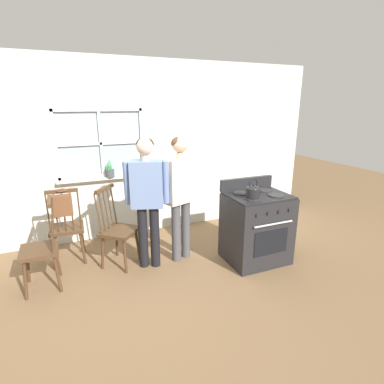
# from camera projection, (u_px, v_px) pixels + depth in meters

# --- Properties ---
(ground_plane) EXTENTS (16.00, 16.00, 0.00)m
(ground_plane) POSITION_uv_depth(u_px,v_px,m) (159.00, 273.00, 3.76)
(ground_plane) COLOR brown
(wall_back) EXTENTS (6.40, 0.16, 2.70)m
(wall_back) POSITION_uv_depth(u_px,v_px,m) (132.00, 151.00, 4.62)
(wall_back) COLOR silver
(wall_back) RESTS_ON ground_plane
(chair_by_window) EXTENTS (0.43, 0.42, 1.05)m
(chair_by_window) POSITION_uv_depth(u_px,v_px,m) (67.00, 229.00, 3.93)
(chair_by_window) COLOR #4C331E
(chair_by_window) RESTS_ON ground_plane
(chair_near_wall) EXTENTS (0.58, 0.58, 1.05)m
(chair_near_wall) POSITION_uv_depth(u_px,v_px,m) (118.00, 231.00, 3.86)
(chair_near_wall) COLOR #4C331E
(chair_near_wall) RESTS_ON ground_plane
(chair_center_cluster) EXTENTS (0.41, 0.43, 1.05)m
(chair_center_cluster) POSITION_uv_depth(u_px,v_px,m) (41.00, 250.00, 3.36)
(chair_center_cluster) COLOR #4C331E
(chair_center_cluster) RESTS_ON ground_plane
(person_elderly_left) EXTENTS (0.55, 0.32, 1.67)m
(person_elderly_left) POSITION_uv_depth(u_px,v_px,m) (147.00, 191.00, 3.66)
(person_elderly_left) COLOR black
(person_elderly_left) RESTS_ON ground_plane
(person_teen_center) EXTENTS (0.59, 0.34, 1.66)m
(person_teen_center) POSITION_uv_depth(u_px,v_px,m) (180.00, 188.00, 3.85)
(person_teen_center) COLOR #4C4C51
(person_teen_center) RESTS_ON ground_plane
(stove) EXTENTS (0.79, 0.68, 1.08)m
(stove) POSITION_uv_depth(u_px,v_px,m) (256.00, 227.00, 3.97)
(stove) COLOR #232326
(stove) RESTS_ON ground_plane
(kettle) EXTENTS (0.21, 0.17, 0.25)m
(kettle) POSITION_uv_depth(u_px,v_px,m) (253.00, 191.00, 3.63)
(kettle) COLOR black
(kettle) RESTS_ON stove
(potted_plant) EXTENTS (0.14, 0.14, 0.28)m
(potted_plant) POSITION_uv_depth(u_px,v_px,m) (110.00, 171.00, 4.48)
(potted_plant) COLOR #42474C
(potted_plant) RESTS_ON wall_back
(handbag) EXTENTS (0.22, 0.19, 0.31)m
(handbag) POSITION_uv_depth(u_px,v_px,m) (63.00, 205.00, 3.61)
(handbag) COLOR brown
(handbag) RESTS_ON chair_by_window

